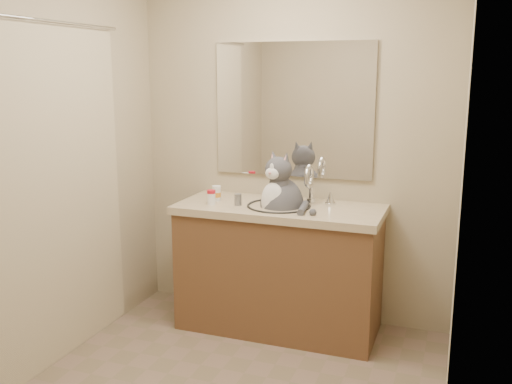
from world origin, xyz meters
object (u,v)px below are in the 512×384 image
cat (281,202)px  pill_bottle_redcap (211,197)px  grey_canister (238,200)px  pill_bottle_orange (217,193)px

cat → pill_bottle_redcap: bearing=-148.8°
grey_canister → pill_bottle_orange: bearing=157.1°
cat → pill_bottle_redcap: cat is taller
pill_bottle_orange → grey_canister: bearing=-22.9°
grey_canister → cat: bearing=15.3°
pill_bottle_redcap → grey_canister: pill_bottle_redcap is taller
cat → pill_bottle_orange: size_ratio=5.66×
pill_bottle_redcap → pill_bottle_orange: pill_bottle_orange is taller
grey_canister → pill_bottle_redcap: bearing=-168.0°
cat → pill_bottle_orange: cat is taller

